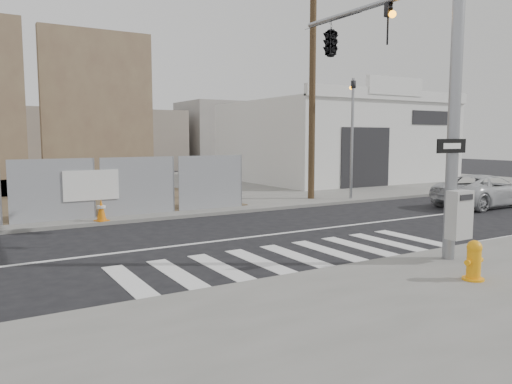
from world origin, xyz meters
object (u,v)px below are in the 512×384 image
auto_shop (335,141)px  suv (485,190)px  signal_pole (366,61)px  fire_hydrant (474,260)px  traffic_cone_d (101,210)px

auto_shop → suv: size_ratio=2.58×
signal_pole → fire_hydrant: size_ratio=9.19×
fire_hydrant → traffic_cone_d: bearing=99.4°
auto_shop → signal_pole: bearing=-127.5°
auto_shop → traffic_cone_d: auto_shop is taller
traffic_cone_d → fire_hydrant: bearing=-67.1°
signal_pole → traffic_cone_d: 9.31m
fire_hydrant → suv: 12.11m
signal_pole → auto_shop: (11.50, 15.01, -2.25)m
auto_shop → fire_hydrant: 22.93m
auto_shop → traffic_cone_d: bearing=-152.6°
signal_pole → traffic_cone_d: size_ratio=9.84×
signal_pole → suv: signal_pole is taller
auto_shop → fire_hydrant: (-12.50, -19.11, -2.04)m
suv → traffic_cone_d: 14.91m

